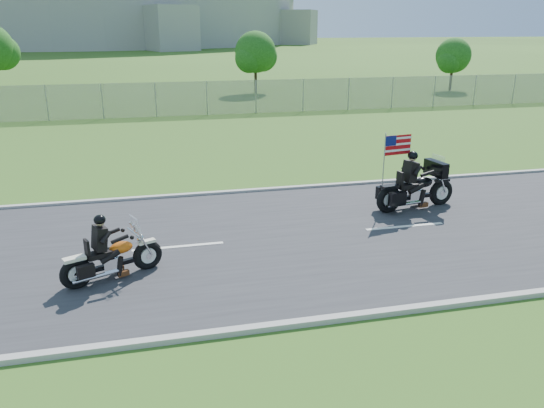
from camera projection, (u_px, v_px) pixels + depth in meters
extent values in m
plane|color=#2B4615|center=(259.00, 241.00, 13.33)|extent=(420.00, 420.00, 0.00)
cube|color=#28282B|center=(259.00, 240.00, 13.32)|extent=(120.00, 8.00, 0.04)
cube|color=#9E9B93|center=(233.00, 192.00, 17.05)|extent=(120.00, 0.18, 0.12)
cube|color=#9E9B93|center=(304.00, 323.00, 9.58)|extent=(120.00, 0.18, 0.12)
cube|color=gray|center=(102.00, 101.00, 30.38)|extent=(60.00, 0.03, 2.00)
cylinder|color=#A3A099|center=(82.00, 8.00, 162.64)|extent=(130.00, 130.00, 20.00)
cylinder|color=#382316|center=(256.00, 77.00, 41.89)|extent=(0.22, 0.22, 2.52)
sphere|color=#1B4312|center=(255.00, 52.00, 41.28)|extent=(3.20, 3.20, 3.20)
sphere|color=#1B4312|center=(262.00, 56.00, 41.98)|extent=(2.40, 2.40, 2.40)
sphere|color=#1B4312|center=(249.00, 58.00, 40.93)|extent=(2.24, 2.24, 2.24)
sphere|color=#1B4312|center=(2.00, 53.00, 41.34)|extent=(2.70, 2.70, 2.70)
cylinder|color=#382316|center=(451.00, 77.00, 43.52)|extent=(0.22, 0.22, 2.24)
sphere|color=#1B4312|center=(453.00, 55.00, 42.98)|extent=(2.80, 2.80, 2.80)
sphere|color=#1B4312|center=(456.00, 59.00, 43.59)|extent=(2.10, 2.10, 2.10)
sphere|color=#1B4312|center=(450.00, 61.00, 42.68)|extent=(1.96, 1.96, 1.96)
torus|color=black|center=(148.00, 255.00, 11.66)|extent=(0.69, 0.42, 0.68)
torus|color=black|center=(76.00, 274.00, 10.79)|extent=(0.69, 0.42, 0.68)
ellipsoid|color=orange|center=(121.00, 247.00, 11.23)|extent=(0.59, 0.47, 0.26)
cube|color=black|center=(99.00, 255.00, 10.98)|extent=(0.57, 0.45, 0.11)
cube|color=black|center=(99.00, 238.00, 10.89)|extent=(0.35, 0.42, 0.50)
sphere|color=black|center=(100.00, 220.00, 10.79)|extent=(0.32, 0.32, 0.25)
cube|color=silver|center=(136.00, 225.00, 11.30)|extent=(0.20, 0.40, 0.37)
torus|color=black|center=(441.00, 192.00, 15.83)|extent=(0.82, 0.32, 0.80)
torus|color=black|center=(389.00, 200.00, 15.17)|extent=(0.82, 0.32, 0.80)
ellipsoid|color=black|center=(423.00, 182.00, 15.46)|extent=(0.65, 0.44, 0.30)
cube|color=black|center=(407.00, 186.00, 15.28)|extent=(0.64, 0.42, 0.13)
cube|color=black|center=(410.00, 172.00, 15.16)|extent=(0.33, 0.47, 0.60)
sphere|color=black|center=(413.00, 155.00, 15.03)|extent=(0.33, 0.33, 0.29)
cube|color=black|center=(436.00, 168.00, 15.49)|extent=(0.37, 0.89, 0.43)
cube|color=#B70C11|center=(398.00, 145.00, 14.99)|extent=(0.86, 0.16, 0.56)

